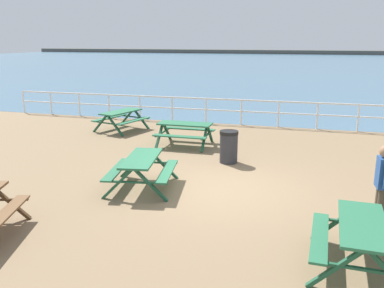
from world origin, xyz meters
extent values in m
cube|color=#846B4C|center=(0.00, 0.00, -0.10)|extent=(30.00, 24.00, 0.20)
cube|color=#476B84|center=(0.00, 52.75, 0.00)|extent=(142.00, 90.00, 0.01)
cube|color=#4C4C47|center=(0.00, 95.75, 0.00)|extent=(142.00, 6.00, 1.80)
cube|color=white|center=(0.00, 7.75, 1.05)|extent=(23.00, 0.06, 0.06)
cube|color=white|center=(0.00, 7.75, 0.58)|extent=(23.00, 0.05, 0.05)
cylinder|color=white|center=(-11.50, 7.75, 0.53)|extent=(0.07, 0.07, 1.05)
cylinder|color=white|center=(-9.97, 7.75, 0.53)|extent=(0.07, 0.07, 1.05)
cylinder|color=white|center=(-8.43, 7.75, 0.53)|extent=(0.07, 0.07, 1.05)
cylinder|color=white|center=(-6.90, 7.75, 0.53)|extent=(0.07, 0.07, 1.05)
cylinder|color=white|center=(-5.37, 7.75, 0.53)|extent=(0.07, 0.07, 1.05)
cylinder|color=white|center=(-3.83, 7.75, 0.53)|extent=(0.07, 0.07, 1.05)
cylinder|color=white|center=(-2.30, 7.75, 0.53)|extent=(0.07, 0.07, 1.05)
cylinder|color=white|center=(-0.77, 7.75, 0.53)|extent=(0.07, 0.07, 1.05)
cylinder|color=white|center=(0.77, 7.75, 0.53)|extent=(0.07, 0.07, 1.05)
cylinder|color=white|center=(2.30, 7.75, 0.53)|extent=(0.07, 0.07, 1.05)
cylinder|color=white|center=(3.83, 7.75, 0.53)|extent=(0.07, 0.07, 1.05)
cube|color=#286B47|center=(-5.15, 5.35, 0.75)|extent=(1.17, 1.92, 0.05)
cube|color=#286B47|center=(-5.75, 5.52, 0.45)|extent=(0.74, 1.80, 0.04)
cube|color=#286B47|center=(-4.55, 5.18, 0.45)|extent=(0.74, 1.80, 0.04)
cube|color=#1E5035|center=(-5.30, 6.21, 0.38)|extent=(0.78, 0.29, 0.79)
cube|color=#1E5035|center=(-4.58, 6.00, 0.38)|extent=(0.78, 0.29, 0.79)
cube|color=#1E5035|center=(-4.94, 6.10, 0.42)|extent=(1.46, 0.47, 0.04)
cube|color=#1E5035|center=(-5.72, 4.71, 0.38)|extent=(0.78, 0.29, 0.79)
cube|color=#1E5035|center=(-5.00, 4.50, 0.38)|extent=(0.78, 0.29, 0.79)
cube|color=#1E5035|center=(-5.36, 4.60, 0.42)|extent=(1.46, 0.47, 0.04)
cube|color=#286B47|center=(2.87, -2.92, 0.75)|extent=(0.78, 1.83, 0.05)
cube|color=#286B47|center=(2.25, -2.90, 0.45)|extent=(0.34, 1.81, 0.04)
cube|color=#1E5035|center=(2.53, -2.13, 0.38)|extent=(0.80, 0.11, 0.79)
cube|color=#1E5035|center=(3.28, -2.16, 0.38)|extent=(0.80, 0.11, 0.79)
cube|color=#1E5035|center=(2.91, -2.14, 0.42)|extent=(1.50, 0.12, 0.04)
cube|color=#1E5035|center=(2.47, -3.69, 0.38)|extent=(0.80, 0.11, 0.79)
cube|color=#1E5035|center=(2.84, -3.70, 0.42)|extent=(1.50, 0.12, 0.04)
cube|color=#286B47|center=(-1.83, -0.49, 0.75)|extent=(0.99, 1.89, 0.05)
cube|color=#286B47|center=(-2.44, -0.59, 0.45)|extent=(0.56, 1.82, 0.04)
cube|color=#286B47|center=(-1.22, -0.38, 0.45)|extent=(0.56, 1.82, 0.04)
cube|color=#1E5035|center=(-2.33, 0.22, 0.38)|extent=(0.79, 0.21, 0.79)
cube|color=#1E5035|center=(-1.59, 0.34, 0.38)|extent=(0.79, 0.21, 0.79)
cube|color=#1E5035|center=(-1.96, 0.28, 0.42)|extent=(1.49, 0.31, 0.04)
cube|color=#1E5035|center=(-2.07, -1.32, 0.38)|extent=(0.79, 0.21, 0.79)
cube|color=#1E5035|center=(-1.33, -1.19, 0.38)|extent=(0.79, 0.21, 0.79)
cube|color=#1E5035|center=(-1.70, -1.26, 0.42)|extent=(1.49, 0.31, 0.04)
cube|color=brown|center=(-3.22, -3.56, 0.45)|extent=(0.77, 1.80, 0.04)
cube|color=#50351E|center=(-3.68, -2.89, 0.38)|extent=(0.78, 0.31, 0.79)
cube|color=#286B47|center=(-2.04, 3.76, 0.75)|extent=(1.80, 0.70, 0.05)
cube|color=#286B47|center=(-2.04, 4.38, 0.45)|extent=(1.80, 0.26, 0.04)
cube|color=#286B47|center=(-2.04, 3.14, 0.45)|extent=(1.80, 0.26, 0.04)
cube|color=#1E5035|center=(-1.26, 4.14, 0.38)|extent=(0.08, 0.79, 0.79)
cube|color=#1E5035|center=(-1.26, 3.39, 0.38)|extent=(0.08, 0.79, 0.79)
cube|color=#1E5035|center=(-1.26, 3.77, 0.42)|extent=(0.06, 1.50, 0.04)
cube|color=#1E5035|center=(-2.82, 4.14, 0.38)|extent=(0.08, 0.79, 0.79)
cube|color=#1E5035|center=(-2.82, 3.39, 0.38)|extent=(0.08, 0.79, 0.79)
cube|color=#1E5035|center=(-2.82, 3.76, 0.42)|extent=(0.06, 1.50, 0.04)
cylinder|color=#4C4233|center=(3.34, -1.28, 0.42)|extent=(0.14, 0.14, 0.85)
cylinder|color=#4C4233|center=(3.36, -1.46, 0.42)|extent=(0.14, 0.14, 0.85)
cube|color=#264C8C|center=(3.35, -1.37, 1.14)|extent=(0.24, 0.36, 0.58)
cylinder|color=#264C8C|center=(3.33, -1.15, 1.17)|extent=(0.09, 0.09, 0.52)
cylinder|color=#2D2D33|center=(-0.22, 2.20, 0.42)|extent=(0.52, 0.52, 0.85)
cylinder|color=black|center=(-0.22, 2.20, 0.90)|extent=(0.55, 0.55, 0.10)
camera|label=1|loc=(1.94, -9.29, 3.53)|focal=38.64mm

